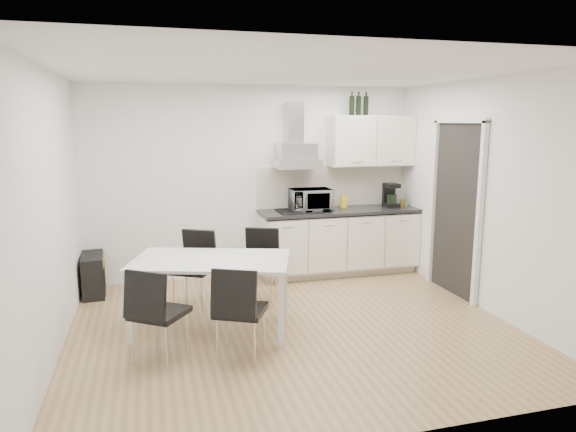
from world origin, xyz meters
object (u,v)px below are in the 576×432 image
dining_table (211,266)px  chair_near_right (241,311)px  chair_far_left (193,270)px  kitchenette (341,215)px  guitar_amp (93,275)px  chair_far_right (260,268)px  floor_speaker (238,267)px  chair_near_left (160,314)px

dining_table → chair_near_right: chair_near_right is taller
dining_table → chair_far_left: chair_far_left is taller
kitchenette → chair_near_right: kitchenette is taller
guitar_amp → kitchenette: bearing=-2.6°
dining_table → chair_far_right: size_ratio=1.99×
floor_speaker → chair_far_right: bearing=-104.5°
chair_near_left → floor_speaker: 2.58m
dining_table → floor_speaker: bearing=89.7°
chair_near_right → dining_table: bearing=129.4°
chair_near_right → floor_speaker: size_ratio=3.06×
chair_near_left → guitar_amp: 2.21m
chair_near_right → kitchenette: bearing=77.3°
chair_far_left → floor_speaker: chair_far_left is taller
dining_table → chair_far_left: bearing=118.1°
chair_far_left → kitchenette: bearing=-129.0°
floor_speaker → guitar_amp: bearing=169.5°
chair_far_right → floor_speaker: size_ratio=3.06×
chair_far_left → chair_near_left: 1.35m
chair_far_right → floor_speaker: 1.16m
floor_speaker → chair_near_right: bearing=-117.2°
dining_table → chair_near_right: 0.78m
kitchenette → chair_far_left: 2.33m
kitchenette → chair_far_right: kitchenette is taller
chair_far_left → chair_far_right: (0.76, -0.10, 0.00)m
dining_table → guitar_amp: dining_table is taller
kitchenette → chair_near_right: 2.95m
chair_far_left → guitar_amp: 1.41m
dining_table → chair_far_left: (-0.13, 0.70, -0.24)m
chair_far_right → guitar_amp: 2.12m
dining_table → floor_speaker: 1.88m
chair_far_right → floor_speaker: chair_far_right is taller
chair_near_left → floor_speaker: size_ratio=3.06×
floor_speaker → dining_table: bearing=-126.1°
kitchenette → dining_table: size_ratio=1.44×
kitchenette → dining_table: (-2.00, -1.55, -0.15)m
chair_far_right → guitar_amp: bearing=-1.8°
guitar_amp → chair_far_right: bearing=-28.5°
chair_far_left → floor_speaker: bearing=-94.7°
kitchenette → floor_speaker: bearing=173.5°
chair_near_left → floor_speaker: bearing=100.5°
chair_far_left → chair_far_right: size_ratio=1.00×
kitchenette → chair_far_left: (-2.13, -0.86, -0.39)m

